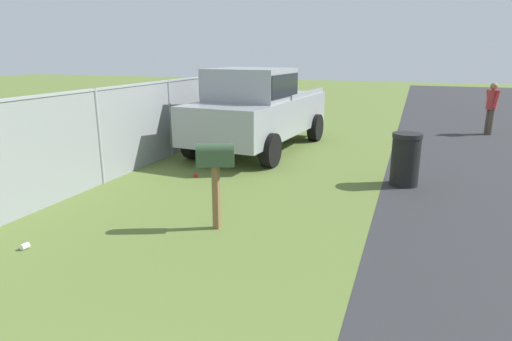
# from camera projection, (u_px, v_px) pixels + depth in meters

# --- Properties ---
(mailbox) EXTENTS (0.38, 0.56, 1.25)m
(mailbox) POSITION_uv_depth(u_px,v_px,m) (215.00, 161.00, 6.11)
(mailbox) COLOR brown
(mailbox) RESTS_ON ground
(pickup_truck) EXTENTS (5.15, 2.59, 2.09)m
(pickup_truck) POSITION_uv_depth(u_px,v_px,m) (257.00, 107.00, 11.16)
(pickup_truck) COLOR #93999E
(pickup_truck) RESTS_ON ground
(trash_bin) EXTENTS (0.55, 0.55, 1.01)m
(trash_bin) POSITION_uv_depth(u_px,v_px,m) (405.00, 159.00, 8.29)
(trash_bin) COLOR black
(trash_bin) RESTS_ON ground
(pedestrian) EXTENTS (0.45, 0.34, 1.58)m
(pedestrian) POSITION_uv_depth(u_px,v_px,m) (491.00, 105.00, 13.34)
(pedestrian) COLOR #4C4238
(pedestrian) RESTS_ON ground
(fence_section) EXTENTS (15.55, 0.07, 1.83)m
(fence_section) POSITION_uv_depth(u_px,v_px,m) (170.00, 115.00, 10.61)
(fence_section) COLOR #9EA3A8
(fence_section) RESTS_ON ground
(litter_can_midfield_a) EXTENTS (0.13, 0.13, 0.07)m
(litter_can_midfield_a) POSITION_uv_depth(u_px,v_px,m) (195.00, 175.00, 8.97)
(litter_can_midfield_a) COLOR red
(litter_can_midfield_a) RESTS_ON ground
(litter_cup_far_scatter) EXTENTS (0.11, 0.09, 0.08)m
(litter_cup_far_scatter) POSITION_uv_depth(u_px,v_px,m) (25.00, 246.00, 5.68)
(litter_cup_far_scatter) COLOR white
(litter_cup_far_scatter) RESTS_ON ground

